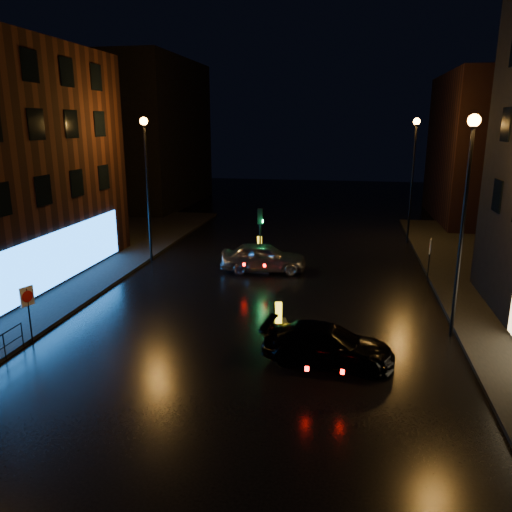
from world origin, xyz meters
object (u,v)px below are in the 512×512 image
object	(u,v)px
traffic_signal	(260,259)
road_sign_left	(28,301)
silver_hatchback	(264,257)
road_sign_right	(430,250)
bollard_far	(259,249)
bollard_near	(278,320)
dark_sedan	(328,344)

from	to	relation	value
traffic_signal	road_sign_left	bearing A→B (deg)	-119.99
silver_hatchback	road_sign_right	bearing A→B (deg)	-99.01
bollard_far	road_sign_left	size ratio (longest dim) A/B	0.60
silver_hatchback	bollard_near	xyz separation A→B (m)	(1.90, -7.55, -0.59)
road_sign_right	bollard_far	bearing A→B (deg)	-11.49
bollard_far	road_sign_left	xyz separation A→B (m)	(-6.03, -15.14, 1.46)
silver_hatchback	road_sign_left	xyz separation A→B (m)	(-7.00, -10.97, 0.88)
bollard_far	road_sign_right	world-z (taller)	road_sign_right
traffic_signal	road_sign_left	size ratio (longest dim) A/B	1.53
traffic_signal	road_sign_right	bearing A→B (deg)	-5.82
bollard_near	road_sign_left	world-z (taller)	road_sign_left
bollard_far	road_sign_right	distance (m)	10.84
silver_hatchback	dark_sedan	world-z (taller)	silver_hatchback
dark_sedan	silver_hatchback	bearing A→B (deg)	27.32
traffic_signal	road_sign_left	world-z (taller)	traffic_signal
silver_hatchback	dark_sedan	xyz separation A→B (m)	(4.03, -10.49, -0.14)
silver_hatchback	road_sign_left	size ratio (longest dim) A/B	2.10
road_sign_left	dark_sedan	bearing A→B (deg)	23.42
traffic_signal	silver_hatchback	distance (m)	0.76
silver_hatchback	road_sign_left	bearing A→B (deg)	140.39
silver_hatchback	traffic_signal	bearing A→B (deg)	18.59
silver_hatchback	bollard_far	world-z (taller)	silver_hatchback
road_sign_left	bollard_far	bearing A→B (deg)	89.18
dark_sedan	bollard_far	xyz separation A→B (m)	(-5.00, 14.66, -0.44)
bollard_near	bollard_far	xyz separation A→B (m)	(-2.87, 11.72, 0.01)
traffic_signal	bollard_near	bearing A→B (deg)	-74.92
silver_hatchback	dark_sedan	bearing A→B (deg)	-166.07
silver_hatchback	bollard_far	bearing A→B (deg)	6.01
road_sign_left	road_sign_right	xyz separation A→B (m)	(15.79, 10.68, 0.02)
bollard_far	silver_hatchback	bearing A→B (deg)	-94.44
silver_hatchback	road_sign_right	distance (m)	8.84
silver_hatchback	bollard_near	distance (m)	7.81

